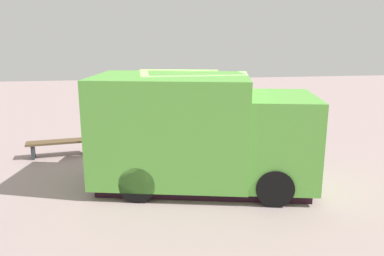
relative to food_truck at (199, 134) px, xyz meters
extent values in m
plane|color=#A8908E|center=(0.00, 1.17, -1.21)|extent=(40.00, 40.00, 0.00)
cube|color=#63B944|center=(-0.60, 0.13, 0.15)|extent=(3.71, 2.80, 2.29)
cube|color=#63B944|center=(1.72, -0.39, -0.05)|extent=(1.84, 2.31, 1.88)
cube|color=black|center=(2.40, -0.54, 0.28)|extent=(0.40, 1.67, 0.72)
cube|color=black|center=(-0.37, 1.18, 0.29)|extent=(1.79, 0.42, 0.80)
cube|color=#67BD39|center=(-0.30, 1.46, 1.25)|extent=(2.08, 1.02, 0.03)
cube|color=black|center=(0.09, -0.02, -1.10)|extent=(4.78, 2.65, 0.21)
cylinder|color=black|center=(1.33, -1.28, -0.82)|extent=(0.79, 0.38, 0.76)
cylinder|color=black|center=(1.74, 0.59, -0.82)|extent=(0.79, 0.38, 0.76)
cylinder|color=black|center=(-1.39, -0.68, -0.82)|extent=(0.79, 0.38, 0.76)
cylinder|color=black|center=(-0.97, 1.19, -0.82)|extent=(0.79, 0.38, 0.76)
ellipsoid|color=navy|center=(2.89, 5.27, -1.16)|extent=(0.59, 0.64, 0.10)
cube|color=navy|center=(2.73, 5.11, -1.15)|extent=(0.23, 0.38, 0.11)
cube|color=navy|center=(2.92, 5.05, -1.15)|extent=(0.23, 0.38, 0.11)
cube|color=#3B7859|center=(2.89, 5.27, -0.83)|extent=(0.32, 0.39, 0.54)
sphere|color=#D6AE83|center=(2.89, 5.27, -0.47)|extent=(0.19, 0.19, 0.19)
sphere|color=olive|center=(2.89, 5.27, -0.45)|extent=(0.19, 0.19, 0.19)
cube|color=#3B7859|center=(2.75, 5.17, -0.76)|extent=(0.20, 0.35, 0.28)
cube|color=#3B7859|center=(2.94, 5.10, -0.76)|extent=(0.20, 0.35, 0.28)
cylinder|color=tan|center=(2.79, 4.98, -0.84)|extent=(0.18, 0.37, 0.09)
cube|color=red|center=(2.79, 4.98, -0.82)|extent=(0.13, 0.30, 0.02)
cylinder|color=beige|center=(1.49, 4.96, -1.02)|extent=(0.44, 0.44, 0.38)
torus|color=beige|center=(1.49, 4.96, -0.84)|extent=(0.46, 0.46, 0.04)
ellipsoid|color=#245236|center=(1.49, 4.96, -0.64)|extent=(0.52, 0.52, 0.44)
sphere|color=white|center=(1.58, 5.09, -0.50)|extent=(0.08, 0.08, 0.08)
sphere|color=white|center=(1.71, 4.96, -0.61)|extent=(0.08, 0.08, 0.08)
sphere|color=white|center=(1.41, 5.16, -0.61)|extent=(0.08, 0.08, 0.08)
sphere|color=white|center=(1.38, 5.12, -0.56)|extent=(0.06, 0.06, 0.06)
sphere|color=white|center=(1.35, 5.08, -0.54)|extent=(0.05, 0.05, 0.05)
sphere|color=white|center=(1.31, 5.05, -0.56)|extent=(0.07, 0.07, 0.07)
cube|color=brown|center=(-3.54, 2.70, -0.78)|extent=(1.78, 0.65, 0.06)
cube|color=#2D333B|center=(-2.85, 2.80, -1.01)|extent=(0.13, 0.35, 0.39)
cube|color=#2D333B|center=(-4.23, 2.60, -1.01)|extent=(0.13, 0.35, 0.39)
camera|label=1|loc=(-1.35, -8.22, 2.19)|focal=36.41mm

